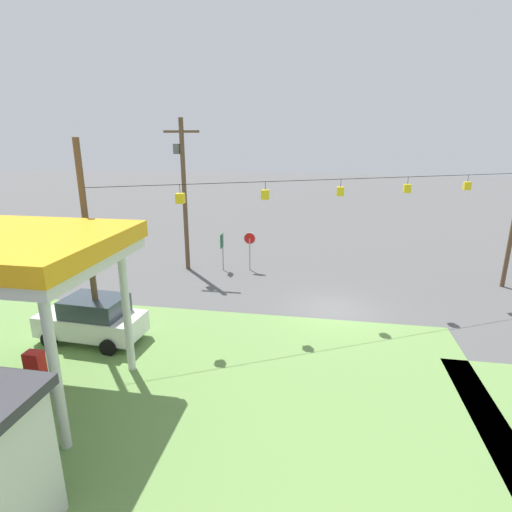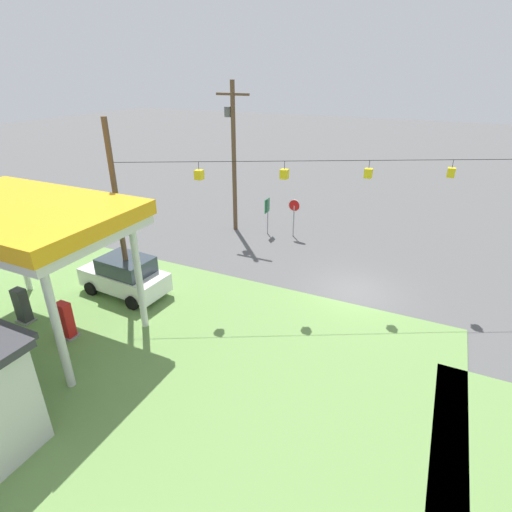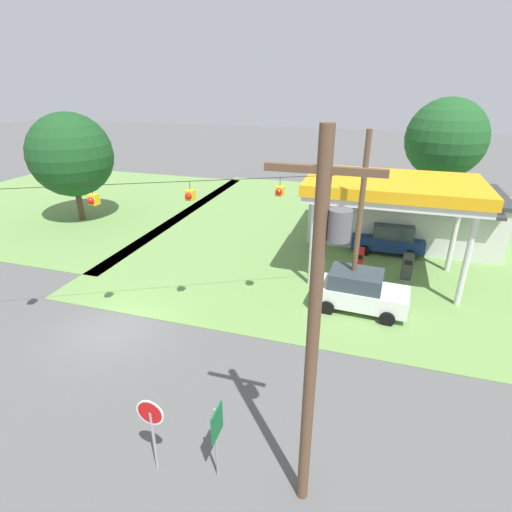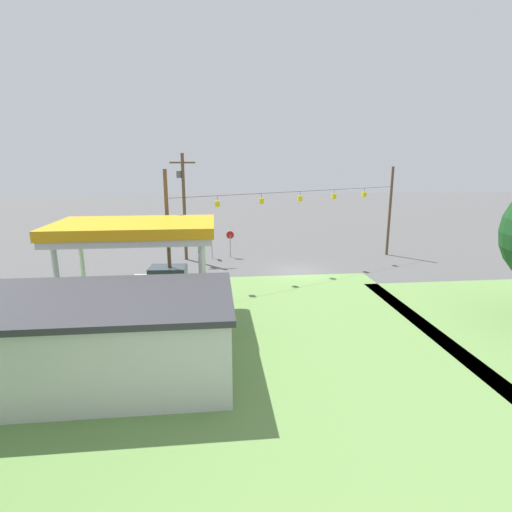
% 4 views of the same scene
% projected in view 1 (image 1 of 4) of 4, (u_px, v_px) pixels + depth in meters
% --- Properties ---
extents(ground_plane, '(160.00, 160.00, 0.00)m').
position_uv_depth(ground_plane, '(333.00, 310.00, 19.84)').
color(ground_plane, '#565656').
extents(fuel_pump_near, '(0.71, 0.56, 1.61)m').
position_uv_depth(fuel_pump_near, '(37.00, 375.00, 13.03)').
color(fuel_pump_near, gray).
rests_on(fuel_pump_near, ground).
extents(car_at_pumps_front, '(4.43, 2.31, 1.95)m').
position_uv_depth(car_at_pumps_front, '(92.00, 319.00, 16.57)').
color(car_at_pumps_front, white).
rests_on(car_at_pumps_front, ground).
extents(stop_sign_roadside, '(0.80, 0.08, 2.50)m').
position_uv_depth(stop_sign_roadside, '(250.00, 243.00, 25.41)').
color(stop_sign_roadside, '#99999E').
rests_on(stop_sign_roadside, ground).
extents(route_sign, '(0.10, 0.70, 2.40)m').
position_uv_depth(route_sign, '(222.00, 244.00, 25.40)').
color(route_sign, gray).
rests_on(route_sign, ground).
extents(utility_pole_main, '(2.20, 0.44, 9.39)m').
position_uv_depth(utility_pole_main, '(183.00, 188.00, 24.67)').
color(utility_pole_main, brown).
rests_on(utility_pole_main, ground).
extents(signal_span_gantry, '(19.54, 10.24, 8.24)m').
position_uv_depth(signal_span_gantry, '(339.00, 219.00, 18.56)').
color(signal_span_gantry, brown).
rests_on(signal_span_gantry, ground).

